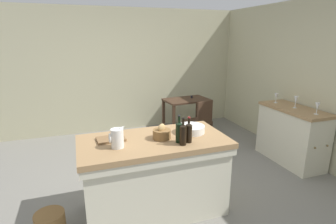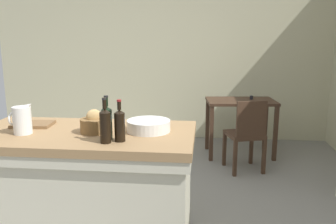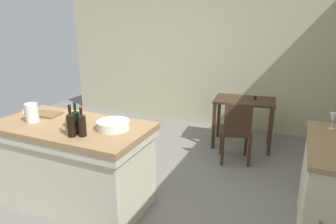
# 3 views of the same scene
# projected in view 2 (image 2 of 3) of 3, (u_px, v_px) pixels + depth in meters

# --- Properties ---
(ground_plane) EXTENTS (6.76, 6.76, 0.00)m
(ground_plane) POSITION_uv_depth(u_px,v_px,m) (131.00, 212.00, 3.29)
(ground_plane) COLOR slate
(wall_back) EXTENTS (5.32, 0.12, 2.60)m
(wall_back) POSITION_uv_depth(u_px,v_px,m) (163.00, 56.00, 5.55)
(wall_back) COLOR #B7B28E
(wall_back) RESTS_ON ground
(island_table) EXTENTS (1.65, 0.84, 0.91)m
(island_table) POSITION_uv_depth(u_px,v_px,m) (86.00, 184.00, 2.71)
(island_table) COLOR #99754C
(island_table) RESTS_ON ground
(writing_desk) EXTENTS (0.95, 0.65, 0.81)m
(writing_desk) POSITION_uv_depth(u_px,v_px,m) (241.00, 109.00, 4.75)
(writing_desk) COLOR #3D281C
(writing_desk) RESTS_ON ground
(wooden_chair) EXTENTS (0.50, 0.50, 0.89)m
(wooden_chair) POSITION_uv_depth(u_px,v_px,m) (246.00, 133.00, 4.18)
(wooden_chair) COLOR #3D281C
(wooden_chair) RESTS_ON ground
(pitcher) EXTENTS (0.17, 0.13, 0.24)m
(pitcher) POSITION_uv_depth(u_px,v_px,m) (22.00, 120.00, 2.54)
(pitcher) COLOR white
(pitcher) RESTS_ON island_table
(wash_bowl) EXTENTS (0.32, 0.32, 0.08)m
(wash_bowl) POSITION_uv_depth(u_px,v_px,m) (149.00, 126.00, 2.62)
(wash_bowl) COLOR white
(wash_bowl) RESTS_ON island_table
(bread_basket) EXTENTS (0.20, 0.20, 0.17)m
(bread_basket) POSITION_uv_depth(u_px,v_px,m) (94.00, 124.00, 2.58)
(bread_basket) COLOR brown
(bread_basket) RESTS_ON island_table
(cutting_board) EXTENTS (0.31, 0.23, 0.02)m
(cutting_board) POSITION_uv_depth(u_px,v_px,m) (33.00, 124.00, 2.79)
(cutting_board) COLOR brown
(cutting_board) RESTS_ON island_table
(wine_bottle_dark) EXTENTS (0.07, 0.07, 0.28)m
(wine_bottle_dark) POSITION_uv_depth(u_px,v_px,m) (120.00, 125.00, 2.36)
(wine_bottle_dark) COLOR black
(wine_bottle_dark) RESTS_ON island_table
(wine_bottle_amber) EXTENTS (0.07, 0.07, 0.30)m
(wine_bottle_amber) POSITION_uv_depth(u_px,v_px,m) (107.00, 122.00, 2.40)
(wine_bottle_amber) COLOR black
(wine_bottle_amber) RESTS_ON island_table
(wine_bottle_green) EXTENTS (0.07, 0.07, 0.30)m
(wine_bottle_green) POSITION_uv_depth(u_px,v_px,m) (105.00, 125.00, 2.32)
(wine_bottle_green) COLOR black
(wine_bottle_green) RESTS_ON island_table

